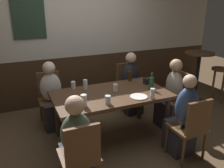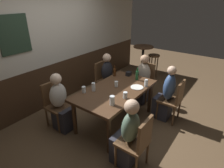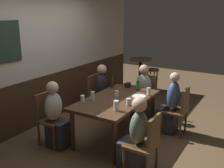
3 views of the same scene
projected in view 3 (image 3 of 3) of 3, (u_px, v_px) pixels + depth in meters
name	position (u px, v px, depth m)	size (l,w,h in m)	color
ground_plane	(116.00, 138.00, 4.68)	(12.00, 12.00, 0.00)	brown
wall_back	(43.00, 57.00, 5.14)	(6.40, 0.13, 2.60)	#3D2819
dining_table	(116.00, 103.00, 4.50)	(1.65, 0.93, 0.74)	#472D1C
chair_left_far	(49.00, 116.00, 4.38)	(0.40, 0.40, 0.88)	brown
chair_left_near	(146.00, 142.00, 3.51)	(0.40, 0.40, 0.88)	brown
chair_right_far	(98.00, 93.00, 5.58)	(0.40, 0.40, 0.88)	brown
chair_right_near	(179.00, 108.00, 4.71)	(0.40, 0.40, 0.88)	brown
chair_head_east	(146.00, 93.00, 5.57)	(0.40, 0.40, 0.88)	brown
person_left_far	(57.00, 119.00, 4.31)	(0.34, 0.37, 1.11)	#2D2D38
person_left_near	(135.00, 141.00, 3.60)	(0.34, 0.37, 1.11)	#2D2D38
person_right_far	(104.00, 95.00, 5.50)	(0.34, 0.37, 1.12)	#2D2D38
person_right_near	(170.00, 108.00, 4.80)	(0.34, 0.37, 1.14)	#2D2D38
person_head_east	(142.00, 96.00, 5.44)	(0.37, 0.34, 1.13)	#2D2D38
pint_glass_amber	(129.00, 102.00, 4.15)	(0.07, 0.07, 0.11)	silver
tumbler_water	(93.00, 97.00, 4.37)	(0.07, 0.07, 0.15)	silver
pint_glass_pale	(117.00, 94.00, 4.57)	(0.07, 0.07, 0.11)	silver
highball_clear	(116.00, 106.00, 3.92)	(0.08, 0.08, 0.16)	silver
beer_glass_half	(83.00, 99.00, 4.28)	(0.07, 0.07, 0.12)	silver
beer_glass_tall	(149.00, 92.00, 4.62)	(0.06, 0.06, 0.14)	silver
beer_bottle_green	(138.00, 85.00, 4.90)	(0.06, 0.06, 0.26)	#194723
beer_bottle_brown	(112.00, 84.00, 5.06)	(0.06, 0.06, 0.23)	#42230F
plate_white_large	(139.00, 96.00, 4.58)	(0.24, 0.24, 0.01)	white
condiment_caddy	(128.00, 85.00, 5.12)	(0.11, 0.09, 0.09)	black
side_bar_table	(140.00, 76.00, 6.55)	(0.56, 0.56, 1.05)	black
bar_stool	(152.00, 75.00, 6.86)	(0.34, 0.34, 0.72)	brown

